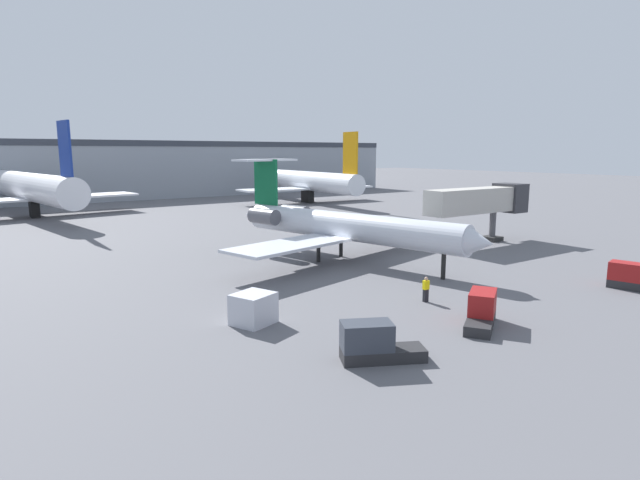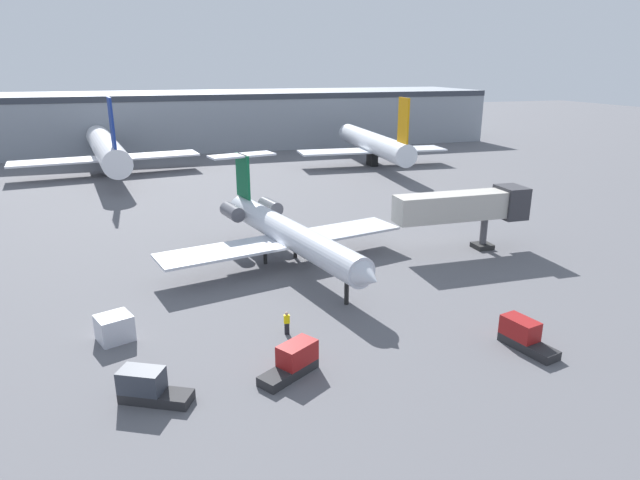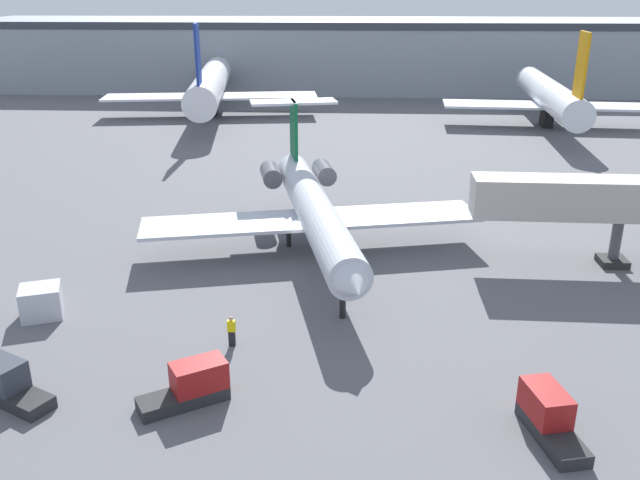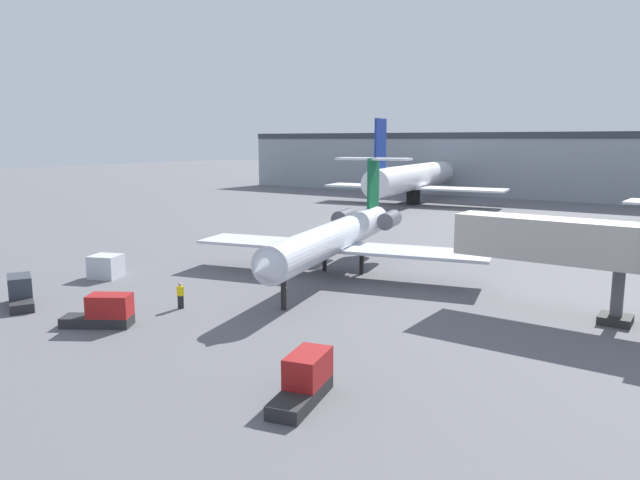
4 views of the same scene
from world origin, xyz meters
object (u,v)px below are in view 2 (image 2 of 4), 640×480
Objects in this scene: regional_jet at (285,230)px; ground_crew_marshaller at (287,323)px; parked_airliner_west_end at (106,149)px; parked_airliner_west_mid at (373,143)px; baggage_tug_trailing at (148,387)px; baggage_tug_spare at (293,361)px; jet_bridge at (470,206)px; cargo_container_uld at (115,328)px; baggage_tug_lead at (524,336)px.

regional_jet is 15.97× the size of ground_crew_marshaller.
parked_airliner_west_end is 1.11× the size of parked_airliner_west_mid.
baggage_tug_trailing is (-12.61, -19.09, -2.46)m from regional_jet.
regional_jet is 19.43m from baggage_tug_spare.
parked_airliner_west_mid is at bearing 57.99° from baggage_tug_trailing.
baggage_tug_trailing is at bearing -178.08° from baggage_tug_spare.
baggage_tug_trailing is (-31.11, -17.55, -3.72)m from jet_bridge.
ground_crew_marshaller is 5.14m from baggage_tug_spare.
baggage_tug_trailing is 70.99m from parked_airliner_west_end.
regional_jet reaches higher than baggage_tug_trailing.
regional_jet is 54.67m from parked_airliner_west_end.
cargo_container_uld is at bearing -126.84° from parked_airliner_west_mid.
jet_bridge is 48.80m from parked_airliner_west_mid.
jet_bridge is 35.91m from baggage_tug_trailing.
baggage_tug_trailing is at bearing -122.01° from parked_airliner_west_mid.
baggage_tug_lead is at bearing -5.28° from baggage_tug_spare.
parked_airliner_west_mid reaches higher than cargo_container_uld.
cargo_container_uld is 62.81m from parked_airliner_west_end.
parked_airliner_west_mid is at bearing 78.46° from jet_bridge.
baggage_tug_spare is at bearing 1.92° from baggage_tug_trailing.
jet_bridge is 34.69m from cargo_container_uld.
baggage_tug_spare is (-15.37, 1.42, 0.00)m from baggage_tug_lead.
parked_airliner_west_mid is (28.25, 46.27, 0.84)m from regional_jet.
jet_bridge is at bearing 29.43° from baggage_tug_trailing.
baggage_tug_spare is at bearing -142.73° from jet_bridge.
ground_crew_marshaller is 0.41× the size of baggage_tug_spare.
jet_bridge is (18.49, -1.55, 1.27)m from regional_jet.
jet_bridge reaches higher than baggage_tug_trailing.
regional_jet is at bearing 56.55° from baggage_tug_trailing.
parked_airliner_west_mid is at bearing 63.50° from baggage_tug_spare.
regional_jet is 0.74× the size of parked_airliner_west_end.
regional_jet is at bearing 36.91° from cargo_container_uld.
regional_jet is 23.24m from baggage_tug_lead.
baggage_tug_lead and baggage_tug_trailing have the same top height.
baggage_tug_trailing is 8.42m from baggage_tug_spare.
parked_airliner_west_mid is at bearing 62.25° from ground_crew_marshaller.
baggage_tug_lead is 77.62m from parked_airliner_west_end.
baggage_tug_spare is (-22.69, -17.27, -3.72)m from jet_bridge.
jet_bridge is at bearing 15.95° from cargo_container_uld.
baggage_tug_lead is 68.74m from parked_airliner_west_mid.
regional_jet is 1.96× the size of jet_bridge.
parked_airliner_west_mid reaches higher than baggage_tug_spare.
baggage_tug_lead is at bearing -24.11° from ground_crew_marshaller.
cargo_container_uld is at bearing 160.40° from baggage_tug_lead.
baggage_tug_trailing is 0.12× the size of parked_airliner_west_end.
baggage_tug_trailing is at bearing -150.05° from ground_crew_marshaller.
baggage_tug_trailing is 1.53× the size of cargo_container_uld.
baggage_tug_spare reaches higher than ground_crew_marshaller.
ground_crew_marshaller is 67.07m from parked_airliner_west_end.
baggage_tug_trailing is at bearing -85.62° from parked_airliner_west_end.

